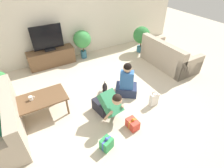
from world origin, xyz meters
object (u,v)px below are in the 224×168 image
at_px(sofa_right, 168,57).
at_px(coffee_table, 41,100).
at_px(tv_console, 52,57).
at_px(potted_plant_corner_right, 141,36).
at_px(mug, 31,98).
at_px(gift_box_b, 133,124).
at_px(person_kneeling, 108,104).
at_px(person_sitting, 127,83).
at_px(gift_bag_a, 154,99).
at_px(potted_plant_corner_left, 0,84).
at_px(tv, 48,39).
at_px(dog, 105,88).
at_px(potted_plant_back_right, 82,40).
at_px(gift_box_a, 107,144).

xyz_separation_m(sofa_right, coffee_table, (-3.93, -0.25, 0.13)).
xyz_separation_m(tv_console, potted_plant_corner_right, (3.04, -0.64, 0.33)).
height_order(sofa_right, mug, sofa_right).
bearing_deg(gift_box_b, person_kneeling, 117.93).
height_order(person_sitting, gift_bag_a, person_sitting).
distance_m(potted_plant_corner_left, potted_plant_corner_right, 4.51).
height_order(tv, dog, tv).
distance_m(tv_console, mug, 2.27).
bearing_deg(potted_plant_corner_right, coffee_table, -158.78).
height_order(potted_plant_back_right, person_kneeling, potted_plant_back_right).
bearing_deg(potted_plant_corner_left, mug, -61.60).
bearing_deg(potted_plant_corner_right, tv, 168.16).
xyz_separation_m(potted_plant_back_right, gift_box_b, (-0.32, -3.34, -0.53)).
bearing_deg(person_sitting, sofa_right, -127.36).
bearing_deg(potted_plant_corner_right, potted_plant_back_right, 163.49).
height_order(person_sitting, gift_box_b, person_sitting).
bearing_deg(gift_box_b, tv, 102.21).
xyz_separation_m(tv, person_kneeling, (0.45, -2.86, -0.51)).
bearing_deg(dog, person_sitting, -1.93).
xyz_separation_m(gift_box_b, gift_bag_a, (0.82, 0.31, 0.06)).
relative_size(gift_box_b, mug, 2.27).
distance_m(potted_plant_back_right, mug, 2.82).
distance_m(potted_plant_corner_right, person_kneeling, 3.42).
distance_m(gift_box_b, gift_bag_a, 0.88).
xyz_separation_m(person_sitting, dog, (-0.47, 0.26, -0.16)).
relative_size(tv, potted_plant_corner_right, 0.99).
distance_m(tv_console, tv, 0.60).
distance_m(gift_bag_a, mug, 2.69).
height_order(sofa_right, person_sitting, person_sitting).
xyz_separation_m(dog, gift_bag_a, (0.81, -0.92, -0.02)).
bearing_deg(potted_plant_corner_left, dog, -26.41).
height_order(potted_plant_corner_left, person_kneeling, person_kneeling).
height_order(sofa_right, dog, sofa_right).
bearing_deg(tv, mug, -113.78).
bearing_deg(person_sitting, potted_plant_corner_right, -98.97).
xyz_separation_m(potted_plant_back_right, potted_plant_corner_left, (-2.51, -1.02, -0.19)).
relative_size(potted_plant_corner_left, gift_bag_a, 2.22).
distance_m(tv, potted_plant_corner_right, 3.11).
xyz_separation_m(tv, dog, (0.75, -2.16, -0.68)).
xyz_separation_m(tv, mug, (-0.91, -2.07, -0.35)).
height_order(person_sitting, mug, person_sitting).
height_order(person_kneeling, gift_box_b, person_kneeling).
relative_size(potted_plant_corner_right, gift_box_b, 3.34).
height_order(potted_plant_corner_left, potted_plant_corner_right, potted_plant_corner_right).
bearing_deg(potted_plant_corner_right, gift_box_b, -129.87).
relative_size(tv_console, tv, 1.57).
bearing_deg(tv, potted_plant_back_right, -2.71).
bearing_deg(dog, potted_plant_back_right, 109.21).
bearing_deg(potted_plant_back_right, dog, -98.25).
xyz_separation_m(person_sitting, gift_box_a, (-1.17, -1.12, -0.22)).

